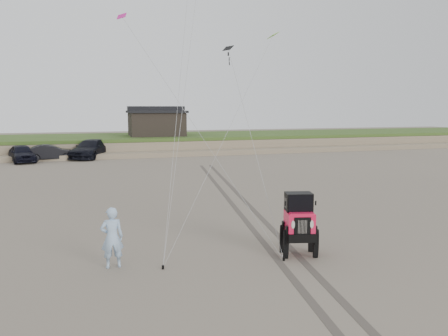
{
  "coord_description": "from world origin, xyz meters",
  "views": [
    {
      "loc": [
        -5.29,
        -13.11,
        4.95
      ],
      "look_at": [
        -0.35,
        3.0,
        2.6
      ],
      "focal_mm": 35.0,
      "sensor_mm": 36.0,
      "label": 1
    }
  ],
  "objects_px": {
    "truck_c": "(91,149)",
    "jeep": "(299,231)",
    "truck_b": "(51,153)",
    "cabin": "(156,122)",
    "man": "(112,238)",
    "truck_a": "(22,153)"
  },
  "relations": [
    {
      "from": "man",
      "to": "truck_a",
      "type": "bearing_deg",
      "value": -80.27
    },
    {
      "from": "cabin",
      "to": "truck_b",
      "type": "relative_size",
      "value": 1.41
    },
    {
      "from": "truck_c",
      "to": "truck_a",
      "type": "bearing_deg",
      "value": -141.16
    },
    {
      "from": "truck_b",
      "to": "jeep",
      "type": "bearing_deg",
      "value": -170.89
    },
    {
      "from": "jeep",
      "to": "man",
      "type": "distance_m",
      "value": 6.08
    },
    {
      "from": "cabin",
      "to": "truck_a",
      "type": "height_order",
      "value": "cabin"
    },
    {
      "from": "truck_c",
      "to": "man",
      "type": "bearing_deg",
      "value": -65.17
    },
    {
      "from": "truck_a",
      "to": "man",
      "type": "height_order",
      "value": "man"
    },
    {
      "from": "truck_a",
      "to": "man",
      "type": "relative_size",
      "value": 2.44
    },
    {
      "from": "jeep",
      "to": "truck_c",
      "type": "bearing_deg",
      "value": 115.16
    },
    {
      "from": "truck_c",
      "to": "man",
      "type": "height_order",
      "value": "man"
    },
    {
      "from": "truck_a",
      "to": "man",
      "type": "bearing_deg",
      "value": -94.07
    },
    {
      "from": "cabin",
      "to": "truck_b",
      "type": "distance_m",
      "value": 12.98
    },
    {
      "from": "cabin",
      "to": "jeep",
      "type": "xyz_separation_m",
      "value": [
        -0.73,
        -37.31,
        -2.39
      ]
    },
    {
      "from": "jeep",
      "to": "cabin",
      "type": "bearing_deg",
      "value": 102.42
    },
    {
      "from": "cabin",
      "to": "truck_c",
      "type": "height_order",
      "value": "cabin"
    },
    {
      "from": "truck_b",
      "to": "truck_c",
      "type": "distance_m",
      "value": 3.81
    },
    {
      "from": "cabin",
      "to": "truck_c",
      "type": "xyz_separation_m",
      "value": [
        -7.29,
        -5.43,
        -2.34
      ]
    },
    {
      "from": "truck_c",
      "to": "jeep",
      "type": "bearing_deg",
      "value": -54.5
    },
    {
      "from": "cabin",
      "to": "truck_c",
      "type": "distance_m",
      "value": 9.38
    },
    {
      "from": "truck_a",
      "to": "truck_c",
      "type": "height_order",
      "value": "truck_c"
    },
    {
      "from": "truck_a",
      "to": "truck_b",
      "type": "distance_m",
      "value": 2.44
    }
  ]
}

